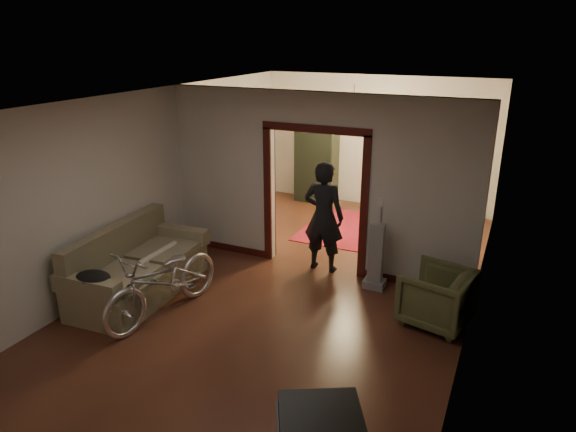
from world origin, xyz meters
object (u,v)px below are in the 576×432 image
Objects in this scene: sofa at (139,262)px; locker at (317,162)px; desk at (417,198)px; person at (324,217)px; armchair at (436,297)px; bicycle at (163,281)px.

locker is (0.67, 5.20, 0.39)m from sofa.
locker reaches higher than desk.
sofa is 1.21× the size of person.
person is (2.10, 1.89, 0.39)m from sofa.
armchair is at bearing 154.78° from person.
armchair is 4.24m from desk.
armchair is at bearing 31.05° from bicycle.
desk is (2.95, 5.07, -0.10)m from sofa.
person is at bearing -67.16° from locker.
armchair is at bearing -72.37° from desk.
bicycle is 3.58m from armchair.
bicycle is 2.67m from person.
locker is (-0.03, 5.55, 0.38)m from bicycle.
person is at bearing -102.03° from desk.
desk is at bearing 56.01° from sofa.
armchair is at bearing -52.13° from locker.
desk is (2.28, -0.13, -0.49)m from locker.
person is at bearing -102.89° from armchair.
person reaches higher than armchair.
bicycle is (0.70, -0.35, 0.01)m from sofa.
locker is 1.65× the size of desk.
desk is at bearing -3.81° from locker.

